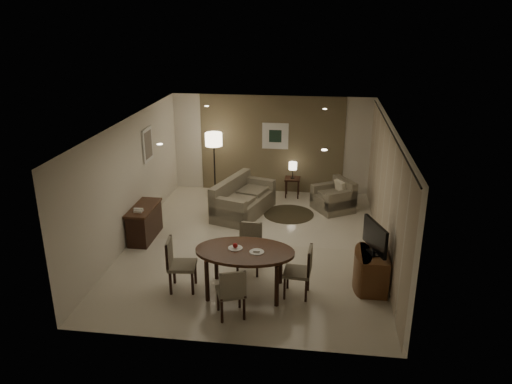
# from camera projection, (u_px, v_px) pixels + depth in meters

# --- Properties ---
(room_shell) EXTENTS (5.50, 7.00, 2.70)m
(room_shell) POSITION_uv_depth(u_px,v_px,m) (257.00, 180.00, 10.88)
(room_shell) COLOR beige
(room_shell) RESTS_ON ground
(taupe_accent) EXTENTS (3.96, 0.03, 2.70)m
(taupe_accent) POSITION_uv_depth(u_px,v_px,m) (272.00, 145.00, 13.75)
(taupe_accent) COLOR brown
(taupe_accent) RESTS_ON wall_back
(curtain_wall) EXTENTS (0.08, 6.70, 2.58)m
(curtain_wall) POSITION_uv_depth(u_px,v_px,m) (385.00, 193.00, 10.18)
(curtain_wall) COLOR beige
(curtain_wall) RESTS_ON wall_right
(curtain_rod) EXTENTS (0.03, 6.80, 0.03)m
(curtain_rod) POSITION_uv_depth(u_px,v_px,m) (391.00, 130.00, 9.73)
(curtain_rod) COLOR black
(curtain_rod) RESTS_ON wall_right
(art_back_frame) EXTENTS (0.72, 0.03, 0.72)m
(art_back_frame) POSITION_uv_depth(u_px,v_px,m) (275.00, 136.00, 13.63)
(art_back_frame) COLOR silver
(art_back_frame) RESTS_ON wall_back
(art_back_canvas) EXTENTS (0.34, 0.01, 0.34)m
(art_back_canvas) POSITION_uv_depth(u_px,v_px,m) (275.00, 136.00, 13.61)
(art_back_canvas) COLOR black
(art_back_canvas) RESTS_ON wall_back
(art_left_frame) EXTENTS (0.03, 0.60, 0.80)m
(art_left_frame) POSITION_uv_depth(u_px,v_px,m) (148.00, 145.00, 11.78)
(art_left_frame) COLOR silver
(art_left_frame) RESTS_ON wall_left
(art_left_canvas) EXTENTS (0.01, 0.46, 0.64)m
(art_left_canvas) POSITION_uv_depth(u_px,v_px,m) (148.00, 145.00, 11.78)
(art_left_canvas) COLOR gray
(art_left_canvas) RESTS_ON wall_left
(downlight_nl) EXTENTS (0.10, 0.10, 0.01)m
(downlight_nl) POSITION_uv_depth(u_px,v_px,m) (160.00, 144.00, 8.54)
(downlight_nl) COLOR white
(downlight_nl) RESTS_ON ceiling
(downlight_nr) EXTENTS (0.10, 0.10, 0.01)m
(downlight_nr) POSITION_uv_depth(u_px,v_px,m) (324.00, 150.00, 8.20)
(downlight_nr) COLOR white
(downlight_nr) RESTS_ON ceiling
(downlight_fl) EXTENTS (0.10, 0.10, 0.01)m
(downlight_fl) POSITION_uv_depth(u_px,v_px,m) (207.00, 106.00, 11.89)
(downlight_fl) COLOR white
(downlight_fl) RESTS_ON ceiling
(downlight_fr) EXTENTS (0.10, 0.10, 0.01)m
(downlight_fr) POSITION_uv_depth(u_px,v_px,m) (325.00, 109.00, 11.55)
(downlight_fr) COLOR white
(downlight_fr) RESTS_ON ceiling
(console_desk) EXTENTS (0.48, 1.20, 0.75)m
(console_desk) POSITION_uv_depth(u_px,v_px,m) (145.00, 222.00, 11.15)
(console_desk) COLOR #402114
(console_desk) RESTS_ON floor
(telephone) EXTENTS (0.20, 0.14, 0.09)m
(telephone) POSITION_uv_depth(u_px,v_px,m) (138.00, 210.00, 10.72)
(telephone) COLOR white
(telephone) RESTS_ON console_desk
(tv_cabinet) EXTENTS (0.48, 0.90, 0.70)m
(tv_cabinet) POSITION_uv_depth(u_px,v_px,m) (373.00, 270.00, 9.16)
(tv_cabinet) COLOR brown
(tv_cabinet) RESTS_ON floor
(flat_tv) EXTENTS (0.36, 0.85, 0.60)m
(flat_tv) POSITION_uv_depth(u_px,v_px,m) (375.00, 237.00, 8.93)
(flat_tv) COLOR black
(flat_tv) RESTS_ON tv_cabinet
(dining_table) EXTENTS (1.78, 1.11, 0.84)m
(dining_table) POSITION_uv_depth(u_px,v_px,m) (245.00, 271.00, 9.00)
(dining_table) COLOR #402114
(dining_table) RESTS_ON floor
(chair_near) EXTENTS (0.58, 0.58, 0.93)m
(chair_near) POSITION_uv_depth(u_px,v_px,m) (231.00, 291.00, 8.27)
(chair_near) COLOR gray
(chair_near) RESTS_ON floor
(chair_far) EXTENTS (0.48, 0.48, 0.96)m
(chair_far) POSITION_uv_depth(u_px,v_px,m) (249.00, 249.00, 9.67)
(chair_far) COLOR gray
(chair_far) RESTS_ON floor
(chair_left) EXTENTS (0.53, 0.53, 0.99)m
(chair_left) POSITION_uv_depth(u_px,v_px,m) (182.00, 265.00, 9.05)
(chair_left) COLOR gray
(chair_left) RESTS_ON floor
(chair_right) EXTENTS (0.49, 0.49, 0.95)m
(chair_right) POSITION_uv_depth(u_px,v_px,m) (297.00, 271.00, 8.87)
(chair_right) COLOR gray
(chair_right) RESTS_ON floor
(plate_a) EXTENTS (0.26, 0.26, 0.02)m
(plate_a) POSITION_uv_depth(u_px,v_px,m) (235.00, 248.00, 8.92)
(plate_a) COLOR white
(plate_a) RESTS_ON dining_table
(plate_b) EXTENTS (0.26, 0.26, 0.02)m
(plate_b) POSITION_uv_depth(u_px,v_px,m) (257.00, 252.00, 8.77)
(plate_b) COLOR white
(plate_b) RESTS_ON dining_table
(fruit_apple) EXTENTS (0.09, 0.09, 0.09)m
(fruit_apple) POSITION_uv_depth(u_px,v_px,m) (235.00, 245.00, 8.90)
(fruit_apple) COLOR #A61314
(fruit_apple) RESTS_ON plate_a
(napkin) EXTENTS (0.12, 0.08, 0.03)m
(napkin) POSITION_uv_depth(u_px,v_px,m) (257.00, 251.00, 8.77)
(napkin) COLOR white
(napkin) RESTS_ON plate_b
(round_rug) EXTENTS (1.26, 1.26, 0.01)m
(round_rug) POSITION_uv_depth(u_px,v_px,m) (289.00, 214.00, 12.56)
(round_rug) COLOR #3C3322
(round_rug) RESTS_ON floor
(sofa) EXTENTS (2.08, 1.47, 0.88)m
(sofa) POSITION_uv_depth(u_px,v_px,m) (244.00, 197.00, 12.45)
(sofa) COLOR gray
(sofa) RESTS_ON floor
(armchair) EXTENTS (1.19, 1.20, 0.79)m
(armchair) POSITION_uv_depth(u_px,v_px,m) (333.00, 196.00, 12.70)
(armchair) COLOR gray
(armchair) RESTS_ON floor
(side_table) EXTENTS (0.42, 0.42, 0.53)m
(side_table) POSITION_uv_depth(u_px,v_px,m) (292.00, 187.00, 13.68)
(side_table) COLOR black
(side_table) RESTS_ON floor
(table_lamp) EXTENTS (0.22, 0.22, 0.50)m
(table_lamp) POSITION_uv_depth(u_px,v_px,m) (293.00, 169.00, 13.50)
(table_lamp) COLOR #FFEAC1
(table_lamp) RESTS_ON side_table
(floor_lamp) EXTENTS (0.45, 0.45, 1.79)m
(floor_lamp) POSITION_uv_depth(u_px,v_px,m) (214.00, 165.00, 13.46)
(floor_lamp) COLOR #FFE5B7
(floor_lamp) RESTS_ON floor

